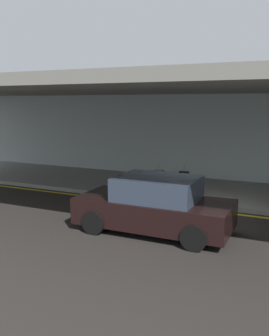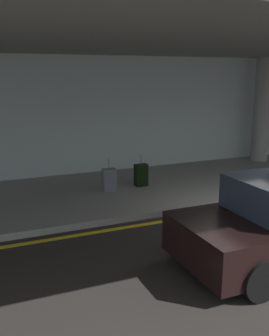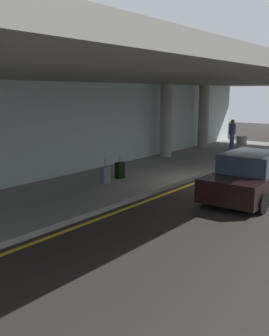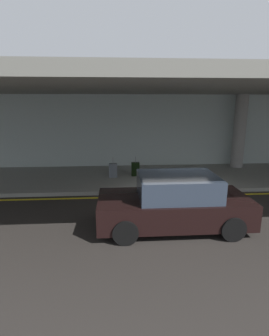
# 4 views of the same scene
# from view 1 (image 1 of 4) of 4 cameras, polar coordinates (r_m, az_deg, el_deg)

# --- Properties ---
(ground_plane) EXTENTS (60.00, 60.00, 0.00)m
(ground_plane) POSITION_cam_1_polar(r_m,az_deg,el_deg) (11.53, 9.47, -7.37)
(ground_plane) COLOR #292623
(sidewalk) EXTENTS (26.00, 4.20, 0.15)m
(sidewalk) POSITION_cam_1_polar(r_m,az_deg,el_deg) (14.42, 12.76, -3.66)
(sidewalk) COLOR gray
(sidewalk) RESTS_ON ground
(lane_stripe_yellow) EXTENTS (26.00, 0.14, 0.01)m
(lane_stripe_yellow) POSITION_cam_1_polar(r_m,az_deg,el_deg) (12.20, 10.39, -6.41)
(lane_stripe_yellow) COLOR yellow
(lane_stripe_yellow) RESTS_ON ground
(ceiling_overhang) EXTENTS (28.00, 13.20, 0.30)m
(ceiling_overhang) POSITION_cam_1_polar(r_m,az_deg,el_deg) (13.56, 12.94, 12.00)
(ceiling_overhang) COLOR slate
(ceiling_overhang) RESTS_ON support_column_far_left
(terminal_back_wall) EXTENTS (26.00, 0.30, 3.80)m
(terminal_back_wall) POSITION_cam_1_polar(r_m,az_deg,el_deg) (16.31, 14.67, 4.32)
(terminal_back_wall) COLOR #AEBCB8
(terminal_back_wall) RESTS_ON ground
(car_black) EXTENTS (4.10, 1.92, 1.50)m
(car_black) POSITION_cam_1_polar(r_m,az_deg,el_deg) (9.91, 3.14, -5.83)
(car_black) COLOR black
(car_black) RESTS_ON ground
(suitcase_upright_primary) EXTENTS (0.36, 0.22, 0.90)m
(suitcase_upright_primary) POSITION_cam_1_polar(r_m,az_deg,el_deg) (14.87, 3.72, -1.50)
(suitcase_upright_primary) COLOR #555D65
(suitcase_upright_primary) RESTS_ON sidewalk
(suitcase_upright_secondary) EXTENTS (0.36, 0.22, 0.90)m
(suitcase_upright_secondary) POSITION_cam_1_polar(r_m,az_deg,el_deg) (14.69, 7.59, -1.71)
(suitcase_upright_secondary) COLOR black
(suitcase_upright_secondary) RESTS_ON sidewalk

